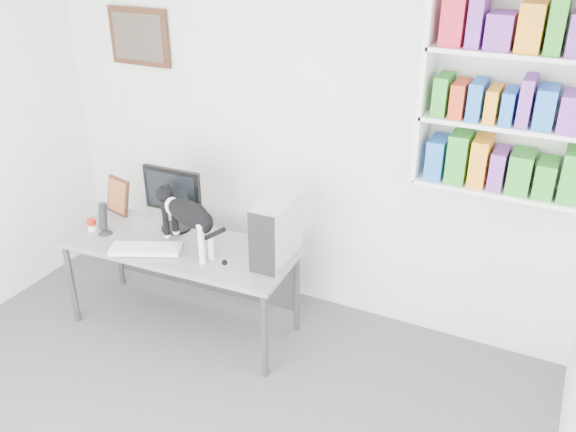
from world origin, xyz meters
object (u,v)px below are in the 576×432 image
Objects in this scene: keyboard at (146,249)px; pc_tower at (276,230)px; cat at (189,226)px; desk at (183,286)px; speaker at (103,218)px; bookshelf at (517,89)px; leaning_print at (118,195)px; monitor at (174,199)px; soup_can at (92,225)px.

keyboard is 0.91m from pc_tower.
cat is at bearing 0.92° from keyboard.
speaker is at bearing -172.71° from desk.
desk is (-1.96, -0.59, -1.51)m from bookshelf.
leaning_print reaches higher than speaker.
leaning_print is at bearing 174.31° from monitor.
bookshelf is 2.54m from desk.
keyboard is at bearing -162.13° from pc_tower.
bookshelf reaches higher than speaker.
desk is 0.62m from monitor.
leaning_print is 3.18× the size of soup_can.
speaker reaches higher than desk.
speaker is at bearing -147.46° from monitor.
speaker is (-1.26, -0.22, -0.09)m from pc_tower.
bookshelf is 2.17m from cat.
keyboard is 1.10× the size of pc_tower.
soup_can is at bearing 147.96° from keyboard.
bookshelf is at bearing 14.86° from soup_can.
cat is (0.69, 0.06, 0.07)m from speaker.
bookshelf is 2.64× the size of keyboard.
bookshelf is at bearing 37.85° from cat.
bookshelf is 1.95× the size of cat.
speaker is 0.85× the size of leaning_print.
keyboard is at bearing -7.32° from soup_can.
leaning_print is 0.86m from cat.
bookshelf reaches higher than monitor.
speaker reaches higher than keyboard.
keyboard is at bearing -6.51° from speaker.
pc_tower is at bearing 6.81° from desk.
cat is at bearing 8.27° from speaker.
desk is 3.42× the size of monitor.
leaning_print is at bearing 174.46° from pc_tower.
monitor is 1.01× the size of keyboard.
speaker is 0.34m from leaning_print.
keyboard reaches higher than desk.
pc_tower is at bearing -5.18° from keyboard.
cat reaches higher than soup_can.
leaning_print is (-0.55, 0.39, 0.12)m from keyboard.
desk is at bearing 13.98° from speaker.
desk is 5.73× the size of leaning_print.
cat is (0.27, 0.13, 0.18)m from keyboard.
speaker is (-0.41, -0.28, -0.12)m from monitor.
keyboard is 5.26× the size of soup_can.
bookshelf is 13.85× the size of soup_can.
pc_tower is (0.70, 0.12, 0.55)m from desk.
bookshelf is at bearing 18.99° from speaker.
soup_can reaches higher than desk.
desk is at bearing 178.70° from cat.
monitor is 0.36m from cat.
monitor reaches higher than speaker.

